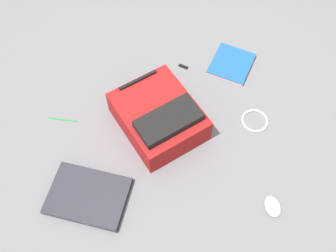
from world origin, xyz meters
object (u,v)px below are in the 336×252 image
object	(u,v)px
book_comic	(232,64)
computer_mouse	(274,207)
backpack	(160,117)
cable_coil	(256,121)
pen_black	(64,119)
usb_stick	(184,66)
laptop	(89,196)

from	to	relation	value
book_comic	computer_mouse	distance (m)	0.80
backpack	computer_mouse	size ratio (longest dim) A/B	5.37
backpack	cable_coil	world-z (taller)	backpack
pen_black	computer_mouse	bearing A→B (deg)	155.74
computer_mouse	usb_stick	world-z (taller)	computer_mouse
computer_mouse	pen_black	xyz separation A→B (m)	(0.98, -0.44, -0.01)
laptop	cable_coil	size ratio (longest dim) A/B	2.96
cable_coil	backpack	bearing A→B (deg)	3.48
cable_coil	usb_stick	size ratio (longest dim) A/B	2.45
book_comic	pen_black	bearing A→B (deg)	22.26
pen_black	usb_stick	distance (m)	0.69
computer_mouse	usb_stick	distance (m)	0.87
pen_black	book_comic	bearing A→B (deg)	-157.74
cable_coil	pen_black	size ratio (longest dim) A/B	0.91
computer_mouse	cable_coil	size ratio (longest dim) A/B	0.74
book_comic	usb_stick	world-z (taller)	book_comic
backpack	usb_stick	size ratio (longest dim) A/B	9.67
laptop	pen_black	bearing A→B (deg)	-66.51
backpack	pen_black	world-z (taller)	backpack
book_comic	pen_black	xyz separation A→B (m)	(0.86, 0.35, -0.01)
backpack	book_comic	xyz separation A→B (m)	(-0.38, -0.38, -0.07)
laptop	usb_stick	distance (m)	0.86
book_comic	cable_coil	xyz separation A→B (m)	(-0.09, 0.35, -0.01)
backpack	usb_stick	world-z (taller)	backpack
laptop	computer_mouse	world-z (taller)	same
usb_stick	computer_mouse	bearing A→B (deg)	115.86
cable_coil	usb_stick	xyz separation A→B (m)	(0.35, -0.34, -0.00)
backpack	laptop	distance (m)	0.49
book_comic	usb_stick	xyz separation A→B (m)	(0.26, 0.01, -0.01)
computer_mouse	cable_coil	bearing A→B (deg)	-98.32
book_comic	pen_black	world-z (taller)	book_comic
laptop	usb_stick	xyz separation A→B (m)	(-0.43, -0.74, -0.01)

